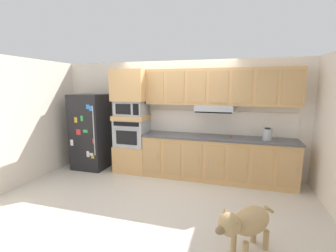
{
  "coord_description": "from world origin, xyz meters",
  "views": [
    {
      "loc": [
        1.28,
        -4.05,
        1.94
      ],
      "look_at": [
        0.02,
        0.27,
        1.18
      ],
      "focal_mm": 25.01,
      "sensor_mm": 36.0,
      "label": 1
    }
  ],
  "objects_px": {
    "electric_kettle": "(267,134)",
    "dog": "(246,223)",
    "refrigerator": "(91,132)",
    "microwave": "(131,108)",
    "built_in_oven": "(132,133)",
    "screwdriver": "(231,136)"
  },
  "relations": [
    {
      "from": "electric_kettle",
      "to": "dog",
      "type": "distance_m",
      "value": 2.28
    },
    {
      "from": "microwave",
      "to": "dog",
      "type": "bearing_deg",
      "value": -42.02
    },
    {
      "from": "refrigerator",
      "to": "built_in_oven",
      "type": "xyz_separation_m",
      "value": [
        1.04,
        0.07,
        0.02
      ]
    },
    {
      "from": "refrigerator",
      "to": "electric_kettle",
      "type": "relative_size",
      "value": 7.33
    },
    {
      "from": "refrigerator",
      "to": "microwave",
      "type": "relative_size",
      "value": 2.73
    },
    {
      "from": "built_in_oven",
      "to": "dog",
      "type": "bearing_deg",
      "value": -42.01
    },
    {
      "from": "microwave",
      "to": "dog",
      "type": "distance_m",
      "value": 3.44
    },
    {
      "from": "dog",
      "to": "screwdriver",
      "type": "bearing_deg",
      "value": -133.79
    },
    {
      "from": "built_in_oven",
      "to": "microwave",
      "type": "relative_size",
      "value": 1.09
    },
    {
      "from": "refrigerator",
      "to": "dog",
      "type": "distance_m",
      "value": 4.1
    },
    {
      "from": "refrigerator",
      "to": "built_in_oven",
      "type": "distance_m",
      "value": 1.04
    },
    {
      "from": "refrigerator",
      "to": "screwdriver",
      "type": "height_order",
      "value": "refrigerator"
    },
    {
      "from": "refrigerator",
      "to": "electric_kettle",
      "type": "height_order",
      "value": "refrigerator"
    },
    {
      "from": "electric_kettle",
      "to": "dog",
      "type": "height_order",
      "value": "electric_kettle"
    },
    {
      "from": "electric_kettle",
      "to": "microwave",
      "type": "bearing_deg",
      "value": 179.05
    },
    {
      "from": "screwdriver",
      "to": "dog",
      "type": "relative_size",
      "value": 0.16
    },
    {
      "from": "microwave",
      "to": "electric_kettle",
      "type": "distance_m",
      "value": 2.89
    },
    {
      "from": "electric_kettle",
      "to": "built_in_oven",
      "type": "bearing_deg",
      "value": 179.05
    },
    {
      "from": "screwdriver",
      "to": "electric_kettle",
      "type": "relative_size",
      "value": 0.55
    },
    {
      "from": "microwave",
      "to": "electric_kettle",
      "type": "xyz_separation_m",
      "value": [
        2.86,
        -0.05,
        -0.43
      ]
    },
    {
      "from": "dog",
      "to": "microwave",
      "type": "bearing_deg",
      "value": -91.97
    },
    {
      "from": "built_in_oven",
      "to": "dog",
      "type": "height_order",
      "value": "built_in_oven"
    }
  ]
}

